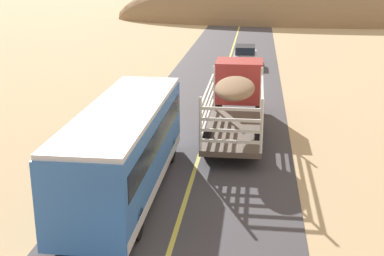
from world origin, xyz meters
The scene contains 4 objects.
livestock_truck centered at (1.40, 16.83, 1.79)m, with size 2.53×9.70×3.02m.
bus centered at (-2.23, 7.98, 1.75)m, with size 2.54×10.00×3.21m.
car_far centered at (1.37, 33.37, 0.69)m, with size 1.80×4.40×1.46m.
distant_hill centered at (10.34, 66.78, 0.00)m, with size 56.15×17.90×13.21m, color #957553.
Camera 1 is at (2.31, -9.28, 8.09)m, focal length 49.73 mm.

